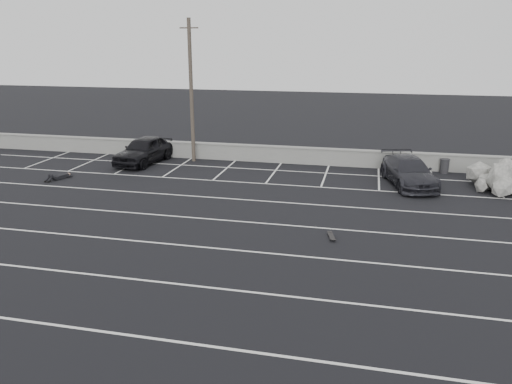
% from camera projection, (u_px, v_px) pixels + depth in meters
% --- Properties ---
extents(ground, '(120.00, 120.00, 0.00)m').
position_uv_depth(ground, '(191.00, 246.00, 18.82)').
color(ground, black).
rests_on(ground, ground).
extents(seawall, '(50.00, 0.45, 1.06)m').
position_uv_depth(seawall, '(266.00, 153.00, 31.72)').
color(seawall, gray).
rests_on(seawall, ground).
extents(stall_lines, '(36.00, 20.05, 0.01)m').
position_uv_depth(stall_lines, '(222.00, 209.00, 22.95)').
color(stall_lines, silver).
rests_on(stall_lines, ground).
extents(car_left, '(2.60, 5.14, 1.68)m').
position_uv_depth(car_left, '(144.00, 150.00, 31.35)').
color(car_left, black).
rests_on(car_left, ground).
extents(car_right, '(3.26, 5.43, 1.47)m').
position_uv_depth(car_right, '(409.00, 172.00, 26.60)').
color(car_right, '#232329').
rests_on(car_right, ground).
extents(utility_pole, '(1.17, 0.23, 8.74)m').
position_uv_depth(utility_pole, '(191.00, 91.00, 30.82)').
color(utility_pole, '#4C4238').
rests_on(utility_pole, ground).
extents(trash_bin, '(0.73, 0.73, 0.84)m').
position_uv_depth(trash_bin, '(444.00, 166.00, 29.09)').
color(trash_bin, '#2A2A2D').
rests_on(trash_bin, ground).
extents(person, '(2.04, 2.59, 0.42)m').
position_uv_depth(person, '(62.00, 174.00, 28.05)').
color(person, black).
rests_on(person, ground).
extents(skateboard, '(0.38, 0.79, 0.09)m').
position_uv_depth(skateboard, '(331.00, 236.00, 19.56)').
color(skateboard, black).
rests_on(skateboard, ground).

